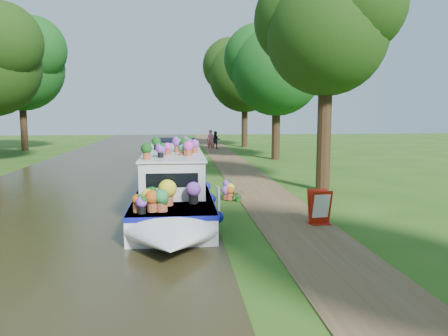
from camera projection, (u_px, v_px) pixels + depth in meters
ground at (241, 208)px, 14.62m from camera, size 100.00×100.00×0.00m
canal_water at (57, 212)px, 14.01m from camera, size 10.00×100.00×0.02m
towpath at (277, 207)px, 14.74m from camera, size 2.20×100.00×0.03m
plant_boat at (174, 180)px, 15.22m from camera, size 2.29×13.52×2.30m
tree_near_overhang at (326, 25)px, 17.20m from camera, size 5.52×5.28×8.99m
tree_near_mid at (276, 64)px, 29.15m from camera, size 6.90×6.60×9.40m
tree_near_far at (245, 70)px, 39.88m from camera, size 7.59×7.26×10.30m
tree_far_d at (20, 61)px, 35.95m from camera, size 8.05×7.70×10.85m
second_boat at (174, 155)px, 28.35m from camera, size 2.08×6.08×1.16m
sandwich_board at (320, 209)px, 12.38m from camera, size 0.63×0.54×0.98m
pedestrian_pink at (211, 141)px, 35.60m from camera, size 0.75×0.61×1.77m
pedestrian_dark at (216, 140)px, 38.18m from camera, size 0.76×0.60×1.54m
verge_plant at (239, 196)px, 15.67m from camera, size 0.45×0.42×0.42m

